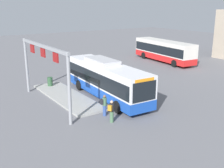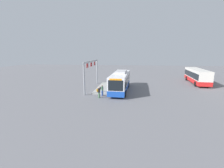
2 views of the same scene
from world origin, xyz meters
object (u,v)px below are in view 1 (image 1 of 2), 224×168
object	(u,v)px
bus_background_left	(164,50)
person_waiting_near	(104,105)
trash_bin	(50,81)
bus_main	(107,78)
person_boarding	(111,111)

from	to	relation	value
bus_background_left	person_waiting_near	world-z (taller)	bus_background_left
bus_background_left	trash_bin	distance (m)	19.52
bus_main	person_boarding	bearing A→B (deg)	-26.62
bus_background_left	trash_bin	bearing A→B (deg)	-75.33
person_waiting_near	person_boarding	bearing A→B (deg)	-91.66
bus_main	trash_bin	bearing A→B (deg)	-149.84
bus_main	trash_bin	xyz separation A→B (m)	(-5.96, -3.06, -1.20)
bus_main	person_waiting_near	size ratio (longest dim) A/B	6.73
bus_background_left	person_waiting_near	bearing A→B (deg)	-50.50
bus_main	person_boarding	xyz separation A→B (m)	(4.95, -2.81, -0.92)
bus_main	trash_bin	size ratio (longest dim) A/B	12.48
trash_bin	person_waiting_near	bearing A→B (deg)	2.95
person_boarding	trash_bin	xyz separation A→B (m)	(-10.90, -0.26, -0.28)
bus_main	person_boarding	distance (m)	5.76
bus_background_left	person_waiting_near	size ratio (longest dim) A/B	6.79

